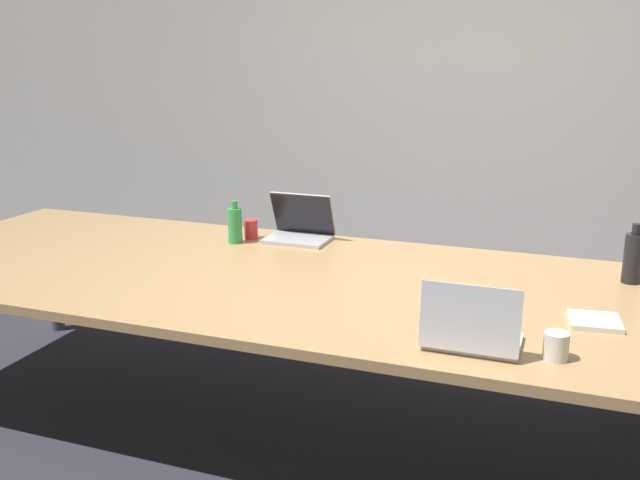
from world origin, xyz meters
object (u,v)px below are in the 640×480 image
bottle_far_right (633,257)px  bottle_far_midleft (235,225)px  laptop_near_midright (471,330)px  cup_far_midleft (251,229)px  laptop_far_midleft (300,226)px  cup_near_midright (556,346)px  stapler (474,312)px

bottle_far_right → bottle_far_midleft: (-1.91, -0.00, -0.02)m
laptop_near_midright → cup_far_midleft: (-1.33, 1.06, -0.02)m
laptop_near_midright → laptop_far_midleft: (-1.08, 1.14, 0.00)m
laptop_near_midright → bottle_far_midleft: laptop_near_midright is taller
cup_near_midright → bottle_far_right: bearing=74.2°
cup_far_midleft → stapler: size_ratio=0.67×
laptop_near_midright → stapler: (-0.03, 0.30, -0.05)m
cup_near_midright → stapler: cup_near_midright is taller
cup_near_midright → bottle_far_midleft: bearing=150.2°
cup_near_midright → laptop_far_midleft: 1.75m
cup_far_midleft → laptop_near_midright: bearing=-38.6°
cup_near_midright → stapler: 0.41m
cup_far_midleft → stapler: cup_far_midleft is taller
bottle_far_right → bottle_far_midleft: bearing=-179.9°
stapler → cup_far_midleft: bearing=132.7°
laptop_far_midleft → bottle_far_midleft: bearing=-149.2°
bottle_far_midleft → stapler: bearing=-26.4°
cup_near_midright → laptop_far_midleft: laptop_far_midleft is taller
cup_near_midright → stapler: bearing=137.8°
laptop_far_midleft → bottle_far_midleft: laptop_far_midleft is taller
bottle_far_right → laptop_far_midleft: 1.63m
cup_near_midright → cup_far_midleft: cup_far_midleft is taller
laptop_near_midright → bottle_far_midleft: bearing=-35.0°
stapler → bottle_far_right: bearing=32.7°
bottle_far_right → laptop_far_midleft: size_ratio=0.78×
bottle_far_right → laptop_far_midleft: bottle_far_right is taller
laptop_far_midleft → bottle_far_midleft: 0.34m
bottle_far_right → cup_far_midleft: bottle_far_right is taller
bottle_far_right → laptop_far_midleft: (-1.62, 0.17, -0.04)m
cup_near_midright → cup_far_midleft: 1.91m
bottle_far_midleft → cup_far_midleft: bearing=66.5°
laptop_far_midleft → bottle_far_midleft: size_ratio=1.51×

